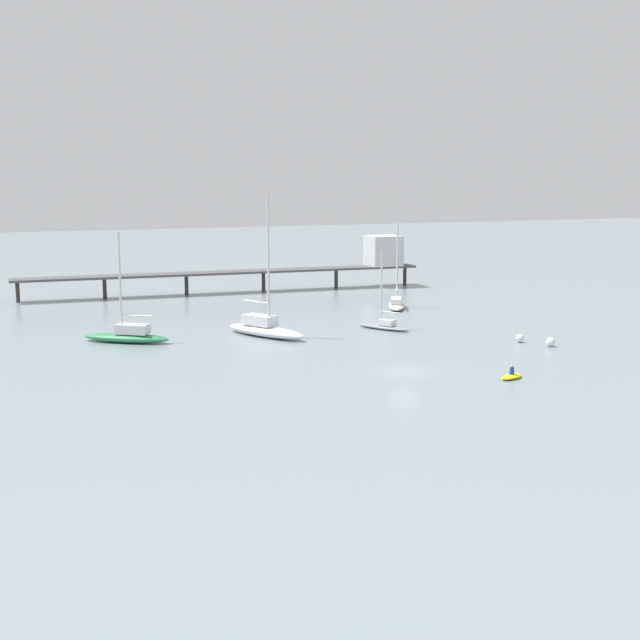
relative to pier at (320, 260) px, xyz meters
The scene contains 9 objects.
ground_plane 54.06m from the pier, 104.78° to the right, with size 400.00×400.00×0.00m, color gray.
pier is the anchor object (origin of this frame).
sailboat_cream 20.70m from the pier, 84.94° to the right, with size 5.60×8.42×10.47m.
sailboat_gray 34.10m from the pier, 100.76° to the right, with size 4.40×6.12×8.27m.
sailboat_green 44.83m from the pier, 136.86° to the right, with size 8.44×6.81×10.69m.
sailboat_white 37.89m from the pier, 120.74° to the right, with size 6.75×9.95×13.98m.
dinghy_yellow 58.18m from the pier, 96.94° to the right, with size 2.65×1.96×1.14m.
mooring_buoy_inner 48.12m from the pier, 85.19° to the right, with size 0.87×0.87×0.87m, color silver.
mooring_buoy_near 45.16m from the pier, 86.73° to the right, with size 0.83×0.83×0.83m, color silver.
Camera 1 is at (-33.32, -63.24, 16.07)m, focal length 49.56 mm.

